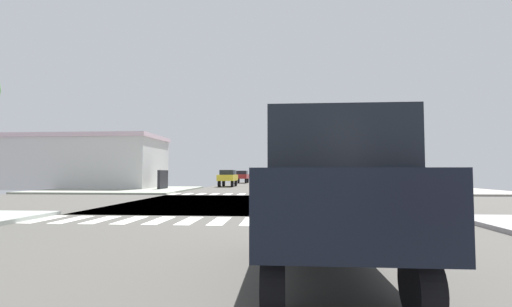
% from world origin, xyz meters
% --- Properties ---
extents(ground, '(90.00, 90.00, 0.05)m').
position_xyz_m(ground, '(0.00, 0.00, -0.03)').
color(ground, '#46443F').
extents(sidewalk_corner_ne, '(12.00, 12.00, 0.14)m').
position_xyz_m(sidewalk_corner_ne, '(13.00, 12.00, 0.07)').
color(sidewalk_corner_ne, gray).
rests_on(sidewalk_corner_ne, ground).
extents(sidewalk_corner_nw, '(12.00, 12.00, 0.14)m').
position_xyz_m(sidewalk_corner_nw, '(-13.00, 12.00, 0.07)').
color(sidewalk_corner_nw, gray).
rests_on(sidewalk_corner_nw, ground).
extents(crosswalk_near, '(13.50, 2.00, 0.01)m').
position_xyz_m(crosswalk_near, '(-0.25, -7.30, 0.00)').
color(crosswalk_near, white).
rests_on(crosswalk_near, ground).
extents(crosswalk_far, '(13.50, 2.00, 0.01)m').
position_xyz_m(crosswalk_far, '(-0.25, 7.30, 0.00)').
color(crosswalk_far, white).
rests_on(crosswalk_far, ground).
extents(traffic_signal_mast, '(8.00, 0.55, 6.34)m').
position_xyz_m(traffic_signal_mast, '(5.06, 7.26, 4.73)').
color(traffic_signal_mast, gray).
rests_on(traffic_signal_mast, ground).
extents(street_lamp, '(1.78, 0.32, 7.11)m').
position_xyz_m(street_lamp, '(8.10, 17.38, 4.32)').
color(street_lamp, gray).
rests_on(street_lamp, ground).
extents(bank_building, '(16.60, 7.39, 5.22)m').
position_xyz_m(bank_building, '(-18.39, 15.12, 2.62)').
color(bank_building, silver).
rests_on(bank_building, ground).
extents(suv_farside_1, '(1.96, 4.60, 2.34)m').
position_xyz_m(suv_farside_1, '(2.00, -13.37, 1.39)').
color(suv_farside_1, black).
rests_on(suv_farside_1, ground).
extents(sedan_crossing_2, '(1.80, 4.30, 1.88)m').
position_xyz_m(sedan_crossing_2, '(-5.00, 35.61, 1.12)').
color(sedan_crossing_2, black).
rests_on(sedan_crossing_2, ground).
extents(sedan_leading_4, '(1.80, 4.30, 1.88)m').
position_xyz_m(sedan_leading_4, '(-5.00, 21.51, 1.12)').
color(sedan_leading_4, black).
rests_on(sedan_leading_4, ground).
extents(suv_middle_2, '(4.60, 1.96, 2.34)m').
position_xyz_m(suv_middle_2, '(5.23, -3.50, 1.39)').
color(suv_middle_2, black).
rests_on(suv_middle_2, ground).
extents(sedan_outer_5, '(1.80, 4.30, 1.88)m').
position_xyz_m(sedan_outer_5, '(-2.00, 30.27, 1.12)').
color(sedan_outer_5, black).
rests_on(sedan_outer_5, ground).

